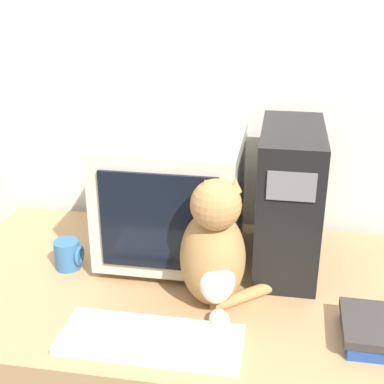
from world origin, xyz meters
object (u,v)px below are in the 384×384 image
at_px(pen, 115,317).
at_px(book_stack, 372,330).
at_px(computer_tower, 289,198).
at_px(mug, 68,255).
at_px(cat, 214,251).
at_px(keyboard, 151,339).
at_px(crt_monitor, 174,194).

bearing_deg(pen, book_stack, 2.16).
relative_size(computer_tower, mug, 4.81).
height_order(cat, book_stack, cat).
bearing_deg(cat, mug, 149.43).
distance_m(keyboard, pen, 0.14).
height_order(computer_tower, pen, computer_tower).
bearing_deg(mug, computer_tower, 12.78).
bearing_deg(cat, pen, -171.78).
height_order(book_stack, pen, book_stack).
xyz_separation_m(crt_monitor, keyboard, (0.03, -0.45, -0.19)).
distance_m(cat, pen, 0.30).
relative_size(keyboard, mug, 5.01).
bearing_deg(pen, computer_tower, 40.73).
bearing_deg(pen, mug, 133.69).
bearing_deg(cat, keyboard, -140.36).
distance_m(book_stack, pen, 0.63).
bearing_deg(pen, cat, 25.31).
bearing_deg(keyboard, cat, 56.72).
height_order(crt_monitor, book_stack, crt_monitor).
distance_m(cat, mug, 0.48).
xyz_separation_m(computer_tower, keyboard, (-0.31, -0.44, -0.20)).
bearing_deg(book_stack, pen, -177.84).
height_order(keyboard, pen, keyboard).
distance_m(computer_tower, cat, 0.32).
xyz_separation_m(keyboard, mug, (-0.32, 0.30, 0.03)).
xyz_separation_m(keyboard, cat, (0.12, 0.19, 0.15)).
bearing_deg(crt_monitor, cat, -58.55).
distance_m(book_stack, mug, 0.87).
bearing_deg(crt_monitor, book_stack, -31.99).
distance_m(crt_monitor, mug, 0.36).
relative_size(crt_monitor, pen, 2.93).
xyz_separation_m(pen, mug, (-0.21, 0.22, 0.04)).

